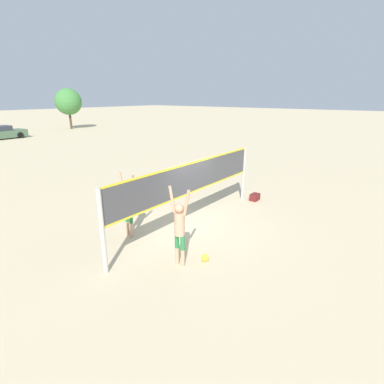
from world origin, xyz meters
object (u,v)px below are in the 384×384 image
at_px(volleyball, 205,258).
at_px(parked_car_near, 1,133).
at_px(player_spiker, 180,226).
at_px(player_blocker, 128,204).
at_px(gear_bag, 255,197).
at_px(tree_right_cluster, 68,102).
at_px(volleyball_net, 192,183).

bearing_deg(volleyball, parked_car_near, 77.50).
height_order(player_spiker, player_blocker, player_spiker).
relative_size(player_spiker, player_blocker, 1.03).
bearing_deg(parked_car_near, player_blocker, -107.12).
height_order(player_blocker, volleyball, player_blocker).
xyz_separation_m(gear_bag, tree_right_cluster, (11.72, 33.98, 3.50)).
bearing_deg(gear_bag, player_spiker, -172.70).
xyz_separation_m(volleyball, parked_car_near, (7.04, 31.74, 0.53)).
xyz_separation_m(player_blocker, volleyball, (0.21, -2.93, -1.04)).
bearing_deg(player_spiker, volleyball_net, -59.72).
height_order(player_blocker, gear_bag, player_blocker).
bearing_deg(volleyball_net, tree_right_cluster, 64.94).
distance_m(volleyball, gear_bag, 5.72).
bearing_deg(tree_right_cluster, gear_bag, -109.02).
bearing_deg(volleyball, player_spiker, 142.65).
bearing_deg(volleyball, gear_bag, 12.43).
xyz_separation_m(volleyball_net, parked_car_near, (5.38, 29.99, -0.98)).
height_order(player_blocker, parked_car_near, player_blocker).
xyz_separation_m(parked_car_near, tree_right_cluster, (10.27, 3.48, 3.02)).
distance_m(volleyball_net, parked_car_near, 30.48).
xyz_separation_m(player_blocker, parked_car_near, (7.25, 28.81, -0.51)).
xyz_separation_m(player_spiker, gear_bag, (6.17, 0.79, -1.04)).
distance_m(volleyball_net, volleyball, 2.84).
distance_m(volleyball, parked_car_near, 32.51).
relative_size(player_blocker, parked_car_near, 0.46).
height_order(player_spiker, gear_bag, player_spiker).
distance_m(player_spiker, parked_car_near, 32.21).
relative_size(player_blocker, gear_bag, 4.62).
bearing_deg(tree_right_cluster, parked_car_near, -161.28).
relative_size(player_spiker, volleyball, 10.58).
bearing_deg(player_blocker, player_spiker, -8.37).
xyz_separation_m(volleyball_net, volleyball, (-1.65, -1.75, -1.51)).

